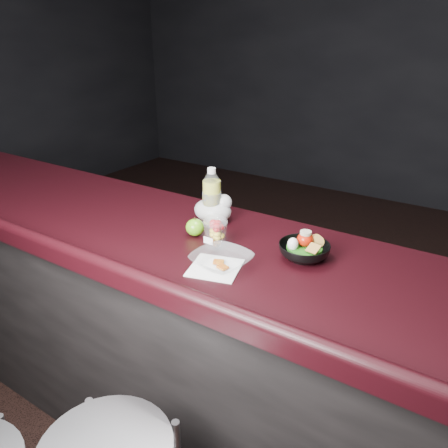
{
  "coord_description": "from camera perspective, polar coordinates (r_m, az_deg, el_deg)",
  "views": [
    {
      "loc": [
        0.87,
        -0.88,
        1.73
      ],
      "look_at": [
        0.08,
        0.32,
        1.1
      ],
      "focal_mm": 35.0,
      "sensor_mm": 36.0,
      "label": 1
    }
  ],
  "objects": [
    {
      "name": "plastic_bag",
      "position": [
        1.77,
        -1.3,
        1.91
      ],
      "size": [
        0.16,
        0.13,
        0.12
      ],
      "color": "silver",
      "rests_on": "counter"
    },
    {
      "name": "takeout_bowl",
      "position": [
        1.44,
        -0.33,
        -4.85
      ],
      "size": [
        0.21,
        0.21,
        0.05
      ],
      "rotation": [
        0.0,
        0.0,
        -0.12
      ],
      "color": "silver",
      "rests_on": "counter"
    },
    {
      "name": "fruit_cup",
      "position": [
        1.55,
        -1.14,
        -0.91
      ],
      "size": [
        0.09,
        0.09,
        0.13
      ],
      "color": "white",
      "rests_on": "counter"
    },
    {
      "name": "paper_napkin",
      "position": [
        1.44,
        -1.18,
        -5.74
      ],
      "size": [
        0.2,
        0.2,
        0.0
      ],
      "primitive_type": "cube",
      "rotation": [
        0.0,
        0.0,
        0.28
      ],
      "color": "white",
      "rests_on": "counter"
    },
    {
      "name": "counter",
      "position": [
        1.91,
        -2.49,
        -16.03
      ],
      "size": [
        4.06,
        0.71,
        1.02
      ],
      "color": "black",
      "rests_on": "ground"
    },
    {
      "name": "lemonade_bottle",
      "position": [
        1.75,
        -1.59,
        3.14
      ],
      "size": [
        0.08,
        0.08,
        0.23
      ],
      "color": "#CED537",
      "rests_on": "counter"
    },
    {
      "name": "snack_bowl",
      "position": [
        1.51,
        10.38,
        -3.33
      ],
      "size": [
        0.19,
        0.19,
        0.1
      ],
      "rotation": [
        0.0,
        0.0,
        0.1
      ],
      "color": "black",
      "rests_on": "counter"
    },
    {
      "name": "green_apple",
      "position": [
        1.66,
        -3.8,
        -0.43
      ],
      "size": [
        0.07,
        0.07,
        0.07
      ],
      "color": "#46840F",
      "rests_on": "counter"
    }
  ]
}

